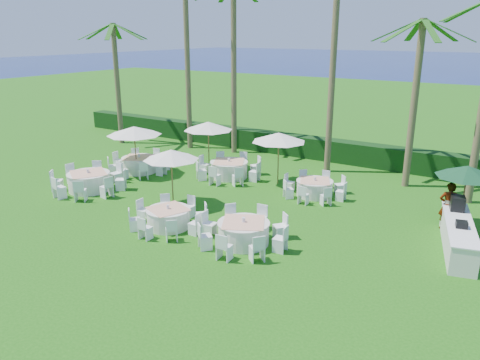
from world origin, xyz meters
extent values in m
plane|color=#1A560E|center=(0.00, 0.00, 0.00)|extent=(120.00, 120.00, 0.00)
cube|color=black|center=(0.00, 12.00, 0.60)|extent=(34.00, 1.00, 1.20)
plane|color=#081353|center=(0.00, 102.00, 0.00)|extent=(260.00, 260.00, 0.00)
cylinder|color=silver|center=(-5.40, 0.98, 0.40)|extent=(1.86, 1.86, 0.81)
cylinder|color=silver|center=(-5.40, 0.98, 0.82)|extent=(1.94, 1.94, 0.03)
cube|color=#EAA680|center=(-5.40, 0.98, 0.84)|extent=(2.08, 2.08, 0.01)
cylinder|color=silver|center=(-5.40, 0.98, 0.93)|extent=(0.13, 0.13, 0.17)
cube|color=white|center=(-4.21, 1.82, 0.48)|extent=(0.63, 0.63, 0.97)
cube|color=white|center=(-5.15, 2.42, 0.48)|extent=(0.52, 0.52, 0.97)
cube|color=white|center=(-6.24, 2.18, 0.48)|extent=(0.63, 0.63, 0.97)
cube|color=white|center=(-6.84, 1.24, 0.48)|extent=(0.52, 0.52, 0.97)
cube|color=white|center=(-6.60, 0.15, 0.48)|extent=(0.63, 0.63, 0.97)
cube|color=white|center=(-5.66, -0.45, 0.48)|extent=(0.52, 0.52, 0.97)
cube|color=white|center=(-4.57, -0.21, 0.48)|extent=(0.63, 0.63, 0.97)
cube|color=white|center=(-3.97, 0.73, 0.48)|extent=(0.52, 0.52, 0.97)
cylinder|color=silver|center=(0.52, -0.37, 0.35)|extent=(1.60, 1.60, 0.69)
cylinder|color=silver|center=(0.52, -0.37, 0.70)|extent=(1.67, 1.67, 0.03)
cube|color=#EAA680|center=(0.52, -0.37, 0.73)|extent=(1.68, 1.68, 0.01)
cylinder|color=silver|center=(0.52, -0.37, 0.81)|extent=(0.11, 0.11, 0.15)
cube|color=white|center=(1.40, 0.52, 0.42)|extent=(0.55, 0.55, 0.83)
cube|color=white|center=(0.52, 0.88, 0.42)|extent=(0.39, 0.39, 0.83)
cube|color=white|center=(-0.36, 0.51, 0.42)|extent=(0.55, 0.55, 0.83)
cube|color=white|center=(-0.72, -0.37, 0.42)|extent=(0.39, 0.39, 0.83)
cube|color=white|center=(-0.36, -1.26, 0.42)|extent=(0.55, 0.55, 0.83)
cube|color=white|center=(0.53, -1.62, 0.42)|extent=(0.39, 0.39, 0.83)
cube|color=white|center=(1.41, -1.25, 0.42)|extent=(0.55, 0.55, 0.83)
cube|color=white|center=(1.77, -0.36, 0.42)|extent=(0.39, 0.39, 0.83)
cylinder|color=silver|center=(3.67, -0.09, 0.38)|extent=(1.75, 1.75, 0.76)
cylinder|color=silver|center=(3.67, -0.09, 0.77)|extent=(1.82, 1.82, 0.03)
cube|color=#EAA680|center=(3.67, -0.09, 0.79)|extent=(1.91, 1.91, 0.01)
cylinder|color=silver|center=(3.67, -0.09, 0.88)|extent=(0.12, 0.12, 0.16)
cube|color=white|center=(5.03, 0.03, 0.46)|extent=(0.46, 0.46, 0.91)
cube|color=white|center=(4.55, 0.96, 0.46)|extent=(0.60, 0.60, 0.91)
cube|color=white|center=(3.55, 1.28, 0.46)|extent=(0.46, 0.46, 0.91)
cube|color=white|center=(2.62, 0.79, 0.46)|extent=(0.60, 0.60, 0.91)
cube|color=white|center=(2.30, -0.20, 0.46)|extent=(0.46, 0.46, 0.91)
cube|color=white|center=(2.79, -1.13, 0.46)|extent=(0.60, 0.60, 0.91)
cube|color=white|center=(3.78, -1.45, 0.46)|extent=(0.46, 0.46, 0.91)
cube|color=white|center=(4.71, -0.97, 0.46)|extent=(0.60, 0.60, 0.91)
cylinder|color=silver|center=(-5.54, 4.44, 0.38)|extent=(1.75, 1.75, 0.76)
cylinder|color=silver|center=(-5.54, 4.44, 0.77)|extent=(1.83, 1.83, 0.03)
cube|color=#EAA680|center=(-5.54, 4.44, 0.80)|extent=(1.92, 1.92, 0.01)
cylinder|color=silver|center=(-5.54, 4.44, 0.88)|extent=(0.12, 0.12, 0.16)
cube|color=white|center=(-4.18, 4.59, 0.46)|extent=(0.47, 0.47, 0.91)
cube|color=white|center=(-4.68, 5.51, 0.46)|extent=(0.60, 0.60, 0.91)
cube|color=white|center=(-5.69, 5.80, 0.46)|extent=(0.47, 0.47, 0.91)
cube|color=white|center=(-6.61, 5.29, 0.46)|extent=(0.60, 0.60, 0.91)
cube|color=white|center=(-6.90, 4.29, 0.46)|extent=(0.47, 0.47, 0.91)
cube|color=white|center=(-6.39, 3.37, 0.46)|extent=(0.60, 0.60, 0.91)
cube|color=white|center=(-5.38, 3.08, 0.46)|extent=(0.47, 0.47, 0.91)
cube|color=white|center=(-4.47, 3.59, 0.46)|extent=(0.60, 0.60, 0.91)
cylinder|color=silver|center=(-1.03, 6.14, 0.40)|extent=(1.83, 1.83, 0.79)
cylinder|color=silver|center=(-1.03, 6.14, 0.80)|extent=(1.90, 1.90, 0.03)
cube|color=#EAA680|center=(-1.03, 6.14, 0.83)|extent=(1.99, 1.99, 0.01)
cylinder|color=silver|center=(-1.03, 6.14, 0.91)|extent=(0.13, 0.13, 0.17)
cube|color=white|center=(0.39, 6.27, 0.48)|extent=(0.48, 0.48, 0.95)
cube|color=white|center=(-0.12, 7.24, 0.48)|extent=(0.63, 0.63, 0.95)
cube|color=white|center=(-1.16, 7.57, 0.48)|extent=(0.48, 0.48, 0.95)
cube|color=white|center=(-2.13, 7.06, 0.48)|extent=(0.63, 0.63, 0.95)
cube|color=white|center=(-2.46, 6.02, 0.48)|extent=(0.48, 0.48, 0.95)
cube|color=white|center=(-1.95, 5.05, 0.48)|extent=(0.63, 0.63, 0.95)
cube|color=white|center=(-0.91, 4.72, 0.48)|extent=(0.48, 0.48, 0.95)
cube|color=white|center=(0.06, 5.23, 0.48)|extent=(0.63, 0.63, 0.95)
cylinder|color=silver|center=(3.75, 5.83, 0.34)|extent=(1.58, 1.58, 0.68)
cylinder|color=silver|center=(3.75, 5.83, 0.69)|extent=(1.64, 1.64, 0.03)
cube|color=#EAA680|center=(3.75, 5.83, 0.72)|extent=(1.68, 1.68, 0.01)
cylinder|color=silver|center=(3.75, 5.83, 0.80)|extent=(0.11, 0.11, 0.15)
cube|color=white|center=(4.99, 5.86, 0.41)|extent=(0.39, 0.39, 0.82)
cube|color=white|center=(4.61, 6.72, 0.41)|extent=(0.54, 0.54, 0.82)
cube|color=white|center=(3.73, 7.07, 0.41)|extent=(0.39, 0.39, 0.82)
cube|color=white|center=(2.86, 6.69, 0.41)|extent=(0.54, 0.54, 0.82)
cube|color=white|center=(2.52, 5.81, 0.41)|extent=(0.39, 0.39, 0.82)
cube|color=white|center=(2.90, 4.94, 0.41)|extent=(0.54, 0.54, 0.82)
cube|color=white|center=(3.78, 4.60, 0.41)|extent=(0.39, 0.39, 0.82)
cube|color=white|center=(4.64, 4.98, 0.41)|extent=(0.54, 0.54, 0.82)
cylinder|color=brown|center=(-5.38, 4.06, 1.20)|extent=(0.06, 0.06, 2.40)
cone|color=white|center=(-5.38, 4.06, 2.28)|extent=(2.76, 2.76, 0.43)
sphere|color=brown|center=(-5.38, 4.06, 2.43)|extent=(0.10, 0.10, 0.10)
cylinder|color=brown|center=(-0.82, 1.51, 1.17)|extent=(0.06, 0.06, 2.34)
cone|color=white|center=(-0.82, 1.51, 2.22)|extent=(2.31, 2.31, 0.42)
sphere|color=brown|center=(-0.82, 1.51, 2.37)|extent=(0.09, 0.09, 0.09)
cylinder|color=brown|center=(-2.79, 6.86, 1.23)|extent=(0.06, 0.06, 2.46)
cone|color=white|center=(-2.79, 6.86, 2.33)|extent=(2.58, 2.58, 0.44)
sphere|color=brown|center=(-2.79, 6.86, 2.49)|extent=(0.10, 0.10, 0.10)
cylinder|color=brown|center=(1.55, 6.50, 1.21)|extent=(0.06, 0.06, 2.42)
cone|color=white|center=(1.55, 6.50, 2.30)|extent=(2.58, 2.58, 0.44)
sphere|color=brown|center=(1.55, 6.50, 2.45)|extent=(0.10, 0.10, 0.10)
cylinder|color=brown|center=(9.83, 5.34, 1.17)|extent=(0.06, 0.06, 2.34)
cone|color=#113E21|center=(9.83, 5.34, 2.22)|extent=(2.22, 2.22, 0.42)
sphere|color=brown|center=(9.83, 5.34, 2.37)|extent=(0.09, 0.09, 0.09)
cube|color=silver|center=(10.02, 3.35, 0.46)|extent=(1.73, 4.19, 0.92)
cube|color=white|center=(10.02, 3.35, 0.94)|extent=(1.79, 4.25, 0.04)
cube|color=black|center=(9.75, 4.55, 1.22)|extent=(0.58, 0.65, 0.51)
cube|color=black|center=(10.12, 2.95, 1.07)|extent=(0.43, 0.43, 0.21)
imported|color=gray|center=(9.40, 4.98, 0.91)|extent=(0.78, 0.65, 1.83)
cylinder|color=brown|center=(-6.64, 10.16, 5.93)|extent=(0.32, 0.32, 11.85)
cylinder|color=brown|center=(-3.63, 10.65, 4.85)|extent=(0.32, 0.32, 9.70)
cylinder|color=brown|center=(2.76, 9.79, 5.75)|extent=(0.32, 0.32, 11.50)
cylinder|color=brown|center=(6.87, 9.46, 3.80)|extent=(0.32, 0.32, 7.60)
cube|color=#144C13|center=(7.97, 9.44, 7.11)|extent=(2.21, 0.33, 1.00)
cube|color=#144C13|center=(7.44, 10.40, 7.11)|extent=(1.38, 2.03, 1.00)
cube|color=#144C13|center=(6.35, 10.42, 7.11)|extent=(1.31, 2.07, 1.00)
cube|color=#144C13|center=(5.78, 9.48, 7.11)|extent=(2.21, 0.33, 1.00)
cube|color=#144C13|center=(6.31, 8.52, 7.11)|extent=(1.38, 2.03, 1.00)
cube|color=#144C13|center=(7.40, 8.50, 7.11)|extent=(1.31, 2.07, 1.00)
cube|color=#144C13|center=(8.74, 9.02, 7.90)|extent=(2.12, 1.17, 1.00)
cube|color=#144C13|center=(8.84, 7.93, 7.90)|extent=(1.96, 1.51, 1.00)
cylinder|color=brown|center=(-11.34, 8.83, 3.78)|extent=(0.32, 0.32, 7.56)
cube|color=#144C13|center=(-10.25, 8.94, 7.07)|extent=(2.22, 0.51, 1.00)
cube|color=#144C13|center=(-10.89, 9.83, 7.07)|extent=(1.15, 2.13, 1.00)
cube|color=#144C13|center=(-11.98, 9.72, 7.07)|extent=(1.52, 1.95, 1.00)
cube|color=#144C13|center=(-12.43, 8.72, 7.07)|extent=(2.22, 0.51, 1.00)
cube|color=#144C13|center=(-11.78, 7.83, 7.07)|extent=(1.15, 2.13, 1.00)
cube|color=#144C13|center=(-10.69, 7.94, 7.07)|extent=(1.52, 1.95, 1.00)
camera|label=1|loc=(11.45, -12.75, 7.03)|focal=35.00mm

